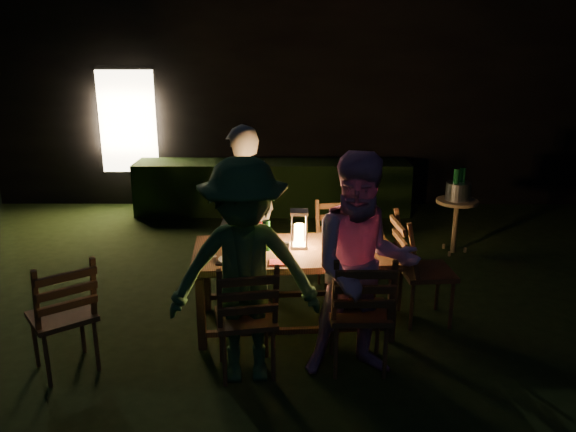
{
  "coord_description": "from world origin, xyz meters",
  "views": [
    {
      "loc": [
        -0.23,
        -4.73,
        2.53
      ],
      "look_at": [
        -0.25,
        0.28,
        0.99
      ],
      "focal_mm": 35.0,
      "sensor_mm": 36.0,
      "label": 1
    }
  ],
  "objects_px": {
    "chair_far_right": "(339,263)",
    "bottle_table": "(266,235)",
    "person_opp_right": "(363,268)",
    "side_table": "(457,206)",
    "lantern": "(299,231)",
    "bottle_bucket_a": "(455,188)",
    "person_house_side": "(243,210)",
    "chair_near_left": "(246,337)",
    "chair_spare": "(65,335)",
    "chair_near_right": "(358,332)",
    "dining_table": "(294,257)",
    "person_opp_left": "(245,273)",
    "bottle_bucket_b": "(462,187)",
    "chair_far_left": "(245,267)",
    "ice_bucket": "(458,191)",
    "chair_end": "(423,288)"
  },
  "relations": [
    {
      "from": "chair_far_right",
      "to": "bottle_table",
      "type": "xyz_separation_m",
      "value": [
        -0.73,
        -0.83,
        0.6
      ]
    },
    {
      "from": "person_opp_right",
      "to": "side_table",
      "type": "relative_size",
      "value": 2.6
    },
    {
      "from": "lantern",
      "to": "bottle_bucket_a",
      "type": "xyz_separation_m",
      "value": [
        1.94,
        1.83,
        -0.06
      ]
    },
    {
      "from": "person_house_side",
      "to": "chair_near_left",
      "type": "bearing_deg",
      "value": 90.08
    },
    {
      "from": "bottle_table",
      "to": "chair_spare",
      "type": "bearing_deg",
      "value": -154.51
    },
    {
      "from": "chair_near_right",
      "to": "person_house_side",
      "type": "distance_m",
      "value": 1.91
    },
    {
      "from": "chair_far_right",
      "to": "lantern",
      "type": "height_order",
      "value": "lantern"
    },
    {
      "from": "dining_table",
      "to": "lantern",
      "type": "bearing_deg",
      "value": 45.0
    },
    {
      "from": "bottle_table",
      "to": "side_table",
      "type": "distance_m",
      "value": 3.01
    },
    {
      "from": "person_opp_left",
      "to": "chair_near_left",
      "type": "bearing_deg",
      "value": 87.38
    },
    {
      "from": "person_opp_right",
      "to": "person_opp_left",
      "type": "distance_m",
      "value": 0.9
    },
    {
      "from": "person_opp_right",
      "to": "lantern",
      "type": "xyz_separation_m",
      "value": [
        -0.47,
        0.83,
        0.01
      ]
    },
    {
      "from": "person_opp_right",
      "to": "bottle_bucket_b",
      "type": "relative_size",
      "value": 5.6
    },
    {
      "from": "chair_far_left",
      "to": "lantern",
      "type": "height_order",
      "value": "lantern"
    },
    {
      "from": "ice_bucket",
      "to": "side_table",
      "type": "bearing_deg",
      "value": -45.0
    },
    {
      "from": "chair_far_left",
      "to": "lantern",
      "type": "bearing_deg",
      "value": 117.2
    },
    {
      "from": "chair_end",
      "to": "lantern",
      "type": "distance_m",
      "value": 1.31
    },
    {
      "from": "dining_table",
      "to": "person_opp_right",
      "type": "relative_size",
      "value": 1.05
    },
    {
      "from": "side_table",
      "to": "lantern",
      "type": "bearing_deg",
      "value": -136.68
    },
    {
      "from": "chair_far_left",
      "to": "bottle_bucket_b",
      "type": "xyz_separation_m",
      "value": [
        2.6,
        1.24,
        0.57
      ]
    },
    {
      "from": "dining_table",
      "to": "person_opp_left",
      "type": "bearing_deg",
      "value": -118.76
    },
    {
      "from": "person_house_side",
      "to": "bottle_bucket_a",
      "type": "bearing_deg",
      "value": -160.92
    },
    {
      "from": "dining_table",
      "to": "chair_far_left",
      "type": "xyz_separation_m",
      "value": [
        -0.52,
        0.73,
        -0.4
      ]
    },
    {
      "from": "chair_spare",
      "to": "person_house_side",
      "type": "xyz_separation_m",
      "value": [
        1.31,
        1.55,
        0.58
      ]
    },
    {
      "from": "chair_near_left",
      "to": "person_house_side",
      "type": "xyz_separation_m",
      "value": [
        -0.14,
        1.59,
        0.58
      ]
    },
    {
      "from": "chair_spare",
      "to": "bottle_bucket_a",
      "type": "xyz_separation_m",
      "value": [
        3.81,
        2.66,
        0.54
      ]
    },
    {
      "from": "chair_far_right",
      "to": "lantern",
      "type": "distance_m",
      "value": 1.07
    },
    {
      "from": "person_opp_right",
      "to": "bottle_bucket_b",
      "type": "distance_m",
      "value": 3.16
    },
    {
      "from": "dining_table",
      "to": "person_house_side",
      "type": "xyz_separation_m",
      "value": [
        -0.52,
        0.78,
        0.21
      ]
    },
    {
      "from": "dining_table",
      "to": "person_opp_left",
      "type": "xyz_separation_m",
      "value": [
        -0.38,
        -0.85,
        0.2
      ]
    },
    {
      "from": "chair_spare",
      "to": "dining_table",
      "type": "bearing_deg",
      "value": -14.29
    },
    {
      "from": "person_house_side",
      "to": "bottle_bucket_a",
      "type": "relative_size",
      "value": 5.56
    },
    {
      "from": "chair_far_right",
      "to": "ice_bucket",
      "type": "height_order",
      "value": "chair_far_right"
    },
    {
      "from": "side_table",
      "to": "ice_bucket",
      "type": "xyz_separation_m",
      "value": [
        -0.0,
        0.0,
        0.19
      ]
    },
    {
      "from": "ice_bucket",
      "to": "chair_far_left",
      "type": "bearing_deg",
      "value": -154.8
    },
    {
      "from": "chair_far_left",
      "to": "bottle_bucket_a",
      "type": "xyz_separation_m",
      "value": [
        2.5,
        1.16,
        0.57
      ]
    },
    {
      "from": "chair_near_left",
      "to": "chair_far_right",
      "type": "relative_size",
      "value": 1.06
    },
    {
      "from": "chair_near_right",
      "to": "bottle_bucket_a",
      "type": "xyz_separation_m",
      "value": [
        1.47,
        2.62,
        0.53
      ]
    },
    {
      "from": "dining_table",
      "to": "bottle_bucket_b",
      "type": "distance_m",
      "value": 2.87
    },
    {
      "from": "person_opp_left",
      "to": "chair_end",
      "type": "bearing_deg",
      "value": 26.05
    },
    {
      "from": "person_house_side",
      "to": "lantern",
      "type": "distance_m",
      "value": 0.92
    },
    {
      "from": "chair_far_right",
      "to": "bottle_bucket_b",
      "type": "bearing_deg",
      "value": -153.43
    },
    {
      "from": "chair_spare",
      "to": "person_house_side",
      "type": "height_order",
      "value": "person_house_side"
    },
    {
      "from": "chair_end",
      "to": "side_table",
      "type": "height_order",
      "value": "chair_end"
    },
    {
      "from": "person_opp_right",
      "to": "dining_table",
      "type": "bearing_deg",
      "value": 118.76
    },
    {
      "from": "person_opp_left",
      "to": "chair_far_right",
      "type": "bearing_deg",
      "value": 57.88
    },
    {
      "from": "side_table",
      "to": "chair_far_right",
      "type": "bearing_deg",
      "value": -144.31
    },
    {
      "from": "person_opp_left",
      "to": "ice_bucket",
      "type": "bearing_deg",
      "value": 44.26
    },
    {
      "from": "chair_spare",
      "to": "person_opp_right",
      "type": "xyz_separation_m",
      "value": [
        2.35,
        -0.0,
        0.58
      ]
    },
    {
      "from": "chair_spare",
      "to": "person_opp_left",
      "type": "xyz_separation_m",
      "value": [
        1.45,
        -0.08,
        0.57
      ]
    }
  ]
}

